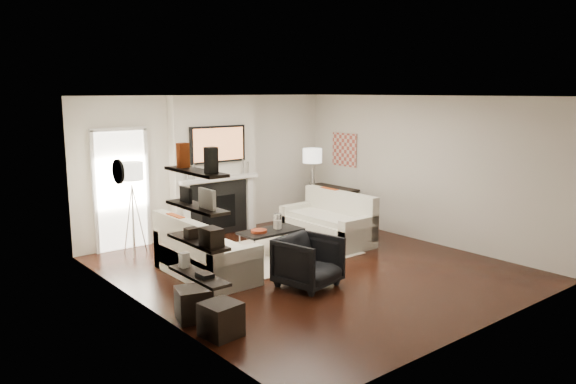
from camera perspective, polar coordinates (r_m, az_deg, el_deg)
room_envelope at (r=8.69m, az=2.50°, el=0.75°), size 6.00×6.00×6.00m
chimney_breast at (r=10.98m, az=-7.53°, el=2.66°), size 1.80×0.25×2.70m
fireplace_surround at (r=11.01m, az=-7.06°, el=-1.70°), size 1.30×0.02×1.04m
firebox at (r=11.02m, az=-7.03°, el=-2.06°), size 0.75×0.02×0.65m
mantel_pilaster_l at (r=10.62m, az=-10.26°, el=-2.06°), size 0.12×0.08×1.10m
mantel_pilaster_r at (r=11.37m, az=-3.91°, el=-1.11°), size 0.12×0.08×1.10m
mantel_shelf at (r=10.86m, az=-6.98°, el=1.36°), size 1.70×0.18×0.07m
tv_body at (r=10.80m, az=-7.13°, el=4.84°), size 1.20×0.06×0.70m
tv_screen at (r=10.77m, az=-7.04°, el=4.83°), size 1.10×0.00×0.62m
candlestick_l_tall at (r=10.56m, az=-9.56°, el=2.06°), size 0.04×0.04×0.30m
candlestick_l_short at (r=10.50m, az=-10.17°, el=1.83°), size 0.04×0.04×0.24m
candlestick_r_tall at (r=11.14m, az=-4.64°, el=2.59°), size 0.04×0.04×0.30m
candlestick_r_short at (r=11.21m, az=-4.09°, el=2.49°), size 0.04×0.04×0.24m
hallway_panel at (r=10.29m, az=-16.59°, el=0.12°), size 0.90×0.02×2.10m
door_trim_l at (r=10.10m, az=-19.06°, el=-0.20°), size 0.06×0.06×2.16m
door_trim_r at (r=10.46m, az=-14.13°, el=0.40°), size 0.06×0.06×2.16m
door_trim_top at (r=10.14m, az=-16.86°, el=6.12°), size 1.02×0.06×0.06m
rug at (r=9.75m, az=-1.69°, el=-6.29°), size 2.60×2.00×0.01m
loveseat_left_base at (r=8.69m, az=-8.30°, el=-7.07°), size 0.85×1.80×0.42m
loveseat_left_back at (r=8.44m, az=-10.31°, el=-5.42°), size 0.18×1.80×0.80m
loveseat_left_arm_n at (r=8.01m, az=-5.31°, el=-7.84°), size 0.85×0.18×0.60m
loveseat_left_arm_s at (r=9.34m, az=-10.88°, el=-5.34°), size 0.85×0.18×0.60m
loveseat_left_cushion at (r=8.64m, az=-8.06°, el=-5.37°), size 0.63×1.44×0.10m
pillow_left_orange at (r=8.65m, az=-11.32°, el=-3.68°), size 0.10×0.42×0.42m
pillow_left_charcoal at (r=8.14m, az=-9.33°, el=-4.56°), size 0.10×0.40×0.40m
loveseat_right_base at (r=10.50m, az=3.97°, el=-3.96°), size 0.85×1.80×0.42m
loveseat_right_back at (r=10.66m, az=5.31°, el=-2.02°), size 0.18×1.80×0.80m
loveseat_right_arm_n at (r=9.92m, az=7.18°, el=-4.32°), size 0.85×0.18×0.60m
loveseat_right_arm_s at (r=11.07m, az=1.11°, el=-2.72°), size 0.85×0.18×0.60m
loveseat_right_cushion at (r=10.41m, az=3.79°, el=-2.61°), size 0.63×1.44×0.10m
pillow_right_orange at (r=10.83m, az=4.22°, el=-0.71°), size 0.10×0.42×0.42m
pillow_right_charcoal at (r=10.41m, az=6.48°, el=-1.25°), size 0.10×0.40×0.40m
coffee_table at (r=9.67m, az=-1.77°, el=-4.02°), size 1.10×0.55×0.04m
coffee_leg_nw at (r=9.27m, az=-3.40°, el=-6.01°), size 0.02×0.02×0.38m
coffee_leg_ne at (r=9.86m, az=1.34°, el=-4.99°), size 0.02×0.02×0.38m
coffee_leg_sw at (r=9.62m, az=-4.94°, el=-5.43°), size 0.02×0.02×0.38m
coffee_leg_se at (r=10.19m, az=-0.27°, el=-4.49°), size 0.02×0.02×0.38m
hurricane_glass at (r=9.72m, az=-1.07°, el=-2.97°), size 0.15×0.15×0.26m
hurricane_candle at (r=9.74m, az=-1.07°, el=-3.34°), size 0.11×0.11×0.16m
copper_bowl at (r=9.52m, az=-2.97°, el=-3.98°), size 0.27×0.27×0.05m
armchair at (r=8.10m, az=2.08°, el=-6.85°), size 0.91×0.87×0.80m
lamp_left_post at (r=9.95m, az=-15.43°, el=-2.79°), size 0.02×0.02×1.20m
lamp_left_shade at (r=9.80m, az=-15.66°, el=2.06°), size 0.40×0.40×0.30m
lamp_left_leg_a at (r=10.00m, az=-14.85°, el=-2.71°), size 0.25×0.02×1.23m
lamp_left_leg_b at (r=10.02m, az=-15.93°, el=-2.74°), size 0.14×0.22×1.23m
lamp_left_leg_c at (r=9.85m, az=-15.49°, el=-2.94°), size 0.14×0.22×1.23m
lamp_right_post at (r=11.86m, az=2.46°, el=-0.37°), size 0.02×0.02×1.20m
lamp_right_shade at (r=11.74m, az=2.49°, el=3.71°), size 0.40×0.40×0.30m
lamp_right_leg_a at (r=11.93m, az=2.85°, el=-0.31°), size 0.25×0.02×1.23m
lamp_right_leg_b at (r=11.90m, az=1.95°, el=-0.33°), size 0.14×0.22×1.23m
lamp_right_leg_c at (r=11.76m, az=2.56°, el=-0.47°), size 0.14×0.22×1.23m
console_top at (r=12.10m, az=4.70°, el=0.44°), size 0.35×1.20×0.04m
console_leg_n at (r=11.78m, az=6.53°, el=-1.71°), size 0.30×0.04×0.71m
console_leg_s at (r=12.56m, az=2.94°, el=-0.92°), size 0.30×0.04×0.71m
wall_art at (r=12.00m, az=5.76°, el=4.30°), size 0.03×0.70×0.70m
shelf_bottom at (r=6.55m, az=-9.06°, el=-8.39°), size 0.25×1.00×0.03m
shelf_lower at (r=6.44m, az=-9.16°, el=-5.01°), size 0.25×1.00×0.04m
shelf_upper at (r=6.35m, az=-9.27°, el=-1.52°), size 0.25×1.00×0.04m
shelf_top at (r=6.28m, az=-9.37°, el=2.05°), size 0.25×1.00×0.04m
decor_magfile_a at (r=5.97m, az=-7.82°, el=3.21°), size 0.12×0.10×0.28m
decor_magfile_b at (r=6.50m, az=-10.62°, el=3.69°), size 0.12×0.10×0.28m
decor_frame_a at (r=6.13m, az=-8.23°, el=-0.70°), size 0.04×0.30×0.22m
decor_frame_b at (r=6.53m, az=-10.33°, el=-0.27°), size 0.04×0.22×0.18m
decor_wine_rack at (r=6.16m, az=-7.78°, el=-4.55°), size 0.18×0.25×0.20m
decor_box_small at (r=6.53m, az=-9.75°, el=-4.12°), size 0.15×0.12×0.12m
decor_books at (r=6.43m, az=-8.45°, el=-8.35°), size 0.14×0.20×0.05m
decor_box_tall at (r=6.80m, az=-10.49°, el=-6.81°), size 0.10×0.10×0.18m
clock_rim at (r=7.95m, az=-16.87°, el=1.99°), size 0.04×0.34×0.34m
clock_face at (r=7.96m, az=-16.70°, el=2.01°), size 0.01×0.29×0.29m
ottoman_near at (r=7.13m, az=-9.57°, el=-11.12°), size 0.49×0.49×0.40m
ottoman_far at (r=6.63m, az=-6.83°, el=-12.73°), size 0.45×0.45×0.40m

